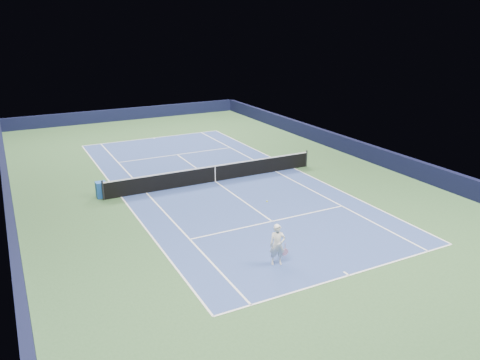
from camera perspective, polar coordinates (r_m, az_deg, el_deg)
name	(u,v)px	position (r m, az deg, el deg)	size (l,w,h in m)	color
ground	(215,182)	(27.24, -3.03, -0.18)	(40.00, 40.00, 0.00)	#31532D
wall_far	(127,114)	(45.35, -13.59, 7.82)	(22.00, 0.35, 1.10)	black
wall_right	(360,150)	(32.83, 14.44, 3.59)	(0.35, 40.00, 1.10)	black
wall_left	(9,205)	(24.94, -26.35, -2.73)	(0.35, 40.00, 1.10)	black
court_surface	(215,181)	(27.24, -3.03, -0.18)	(10.97, 23.77, 0.01)	navy
baseline_far	(153,138)	(37.97, -10.52, 5.08)	(10.97, 0.08, 0.00)	white
baseline_near	(349,275)	(18.03, 13.14, -11.25)	(10.97, 0.08, 0.00)	white
sideline_doubles_right	(294,168)	(29.79, 6.61, 1.43)	(0.08, 23.77, 0.00)	white
sideline_doubles_left	(121,197)	(25.63, -14.27, -2.01)	(0.08, 23.77, 0.00)	white
sideline_singles_right	(276,171)	(29.08, 4.36, 1.06)	(0.08, 23.77, 0.00)	white
sideline_singles_left	(146,193)	(25.93, -11.34, -1.54)	(0.08, 23.77, 0.00)	white
service_line_far	(177,155)	(32.92, -7.66, 3.09)	(8.23, 0.08, 0.00)	white
service_line_near	(272,221)	(21.96, 3.93, -5.04)	(8.23, 0.08, 0.00)	white
center_service_line	(215,181)	(27.24, -3.03, -0.17)	(0.08, 12.80, 0.00)	white
center_mark_far	(154,138)	(37.83, -10.45, 5.03)	(0.08, 0.30, 0.00)	white
center_mark_near	(346,273)	(18.13, 12.83, -11.05)	(0.08, 0.30, 0.00)	white
tennis_net	(215,173)	(27.08, -3.05, 0.82)	(12.90, 0.10, 1.07)	black
sponsor_cube	(101,190)	(25.73, -16.55, -1.13)	(0.59, 0.48, 0.86)	blue
tennis_player	(277,245)	(18.00, 4.59, -7.87)	(0.82, 1.33, 2.25)	white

